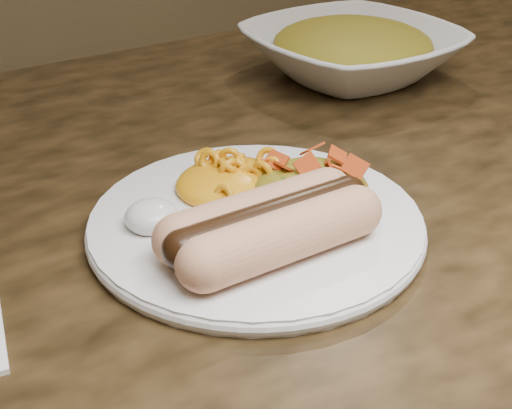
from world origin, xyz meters
TOP-DOWN VIEW (x-y plane):
  - table at (0.00, 0.00)m, footprint 1.60×0.90m
  - plate at (-0.04, -0.04)m, footprint 0.32×0.32m
  - hotdog at (-0.06, -0.08)m, footprint 0.14×0.07m
  - mac_and_cheese at (-0.04, 0.01)m, footprint 0.11×0.11m
  - sour_cream at (-0.12, -0.01)m, footprint 0.05×0.05m
  - taco_salad at (0.01, -0.04)m, footprint 0.10×0.09m
  - serving_bowl at (0.25, 0.20)m, footprint 0.25×0.25m
  - bowl_filling at (0.25, 0.20)m, footprint 0.23×0.23m

SIDE VIEW (x-z plane):
  - table at x=0.00m, z-range 0.28..1.03m
  - plate at x=-0.04m, z-range 0.75..0.76m
  - sour_cream at x=-0.12m, z-range 0.76..0.79m
  - serving_bowl at x=0.25m, z-range 0.75..0.81m
  - taco_salad at x=0.01m, z-range 0.76..0.80m
  - mac_and_cheese at x=-0.04m, z-range 0.76..0.80m
  - hotdog at x=-0.06m, z-range 0.76..0.80m
  - bowl_filling at x=0.25m, z-range 0.78..0.82m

